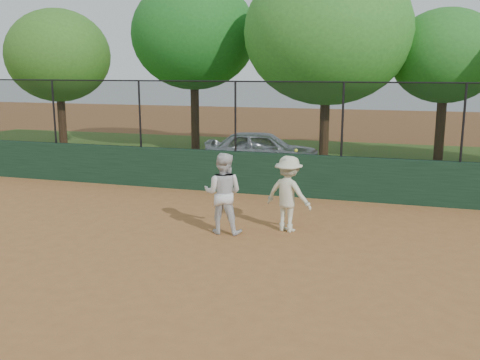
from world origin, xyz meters
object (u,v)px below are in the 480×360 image
(player_main, at_px, (288,194))
(tree_0, at_px, (58,56))
(tree_3, at_px, (446,56))
(parked_car, at_px, (262,150))
(player_second, at_px, (223,193))
(tree_2, at_px, (327,32))
(tree_1, at_px, (194,35))

(player_main, distance_m, tree_0, 15.34)
(tree_0, xyz_separation_m, tree_3, (15.67, 1.10, -0.10))
(parked_car, distance_m, player_main, 7.44)
(player_second, relative_size, tree_2, 0.24)
(parked_car, height_order, tree_0, tree_0)
(player_main, relative_size, tree_2, 0.25)
(parked_car, height_order, tree_1, tree_1)
(tree_2, bearing_deg, tree_0, 179.96)
(tree_2, bearing_deg, player_second, -94.81)
(tree_3, bearing_deg, tree_2, -165.12)
(tree_2, bearing_deg, tree_3, 14.88)
(player_second, bearing_deg, parked_car, -84.91)
(player_main, bearing_deg, tree_1, 121.25)
(tree_0, bearing_deg, player_main, -36.69)
(parked_car, distance_m, tree_0, 10.35)
(tree_1, relative_size, tree_3, 1.27)
(tree_1, bearing_deg, tree_3, -2.47)
(parked_car, relative_size, tree_1, 0.57)
(parked_car, bearing_deg, player_second, 179.24)
(player_main, bearing_deg, player_second, -157.57)
(parked_car, height_order, tree_2, tree_2)
(tree_1, height_order, tree_2, tree_2)
(player_main, xyz_separation_m, tree_1, (-6.37, 10.49, 4.09))
(player_main, bearing_deg, tree_2, 93.36)
(parked_car, bearing_deg, player_main, -169.99)
(tree_0, height_order, tree_2, tree_2)
(tree_1, xyz_separation_m, tree_3, (10.01, -0.43, -0.96))
(parked_car, xyz_separation_m, tree_0, (-9.59, 1.93, 3.37))
(tree_2, bearing_deg, tree_1, 165.24)
(player_main, height_order, tree_0, tree_0)
(parked_car, bearing_deg, tree_2, -53.91)
(tree_0, bearing_deg, player_second, -41.62)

